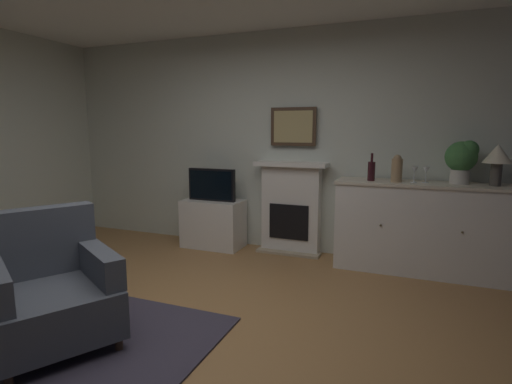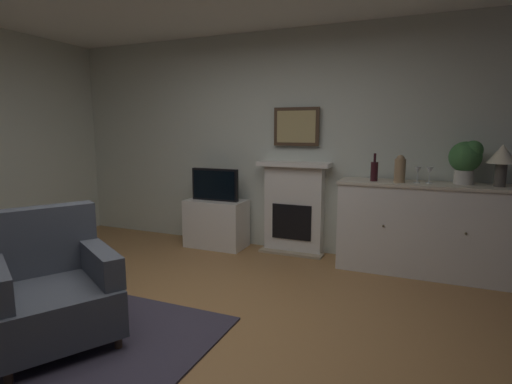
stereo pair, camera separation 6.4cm
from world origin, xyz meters
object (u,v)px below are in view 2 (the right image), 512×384
Objects in this scene: sideboard_cabinet at (423,229)px; wine_glass_center at (430,171)px; tv_set at (215,185)px; table_lamp at (502,157)px; fireplace_unit at (294,208)px; framed_picture at (296,127)px; tv_cabinet at (216,223)px; potted_plant_small at (466,158)px; wine_glass_left at (418,171)px; potted_plant_fern at (16,246)px; vase_decorative at (400,169)px; wine_bottle at (374,171)px; armchair at (51,289)px.

sideboard_cabinet is 10.37× the size of wine_glass_center.
table_lamp is at bearing 0.15° from tv_set.
fireplace_unit is 1.57m from wine_glass_center.
wine_glass_center is (1.47, -0.22, -0.44)m from framed_picture.
sideboard_cabinet is at bearing -7.01° from fireplace_unit.
table_lamp is 0.53× the size of tv_cabinet.
potted_plant_small reaches higher than tv_cabinet.
sideboard_cabinet is 0.60m from wine_glass_left.
vase_decorative is at bearing 22.03° from potted_plant_fern.
table_lamp is 0.63m from wine_glass_center.
framed_picture is at bearing 169.94° from wine_glass_left.
fireplace_unit is 1.09m from wine_bottle.
sideboard_cabinet is (1.44, -0.18, -0.07)m from fireplace_unit.
tv_cabinet is 1.21× the size of tv_set.
potted_plant_fern is (-3.73, -1.51, -0.83)m from vase_decorative.
sideboard_cabinet reaches higher than armchair.
framed_picture is at bearing 35.03° from potted_plant_fern.
potted_plant_small is (0.85, 0.08, 0.15)m from wine_bottle.
wine_bottle is 0.67× the size of potted_plant_small.
tv_cabinet is at bearing 179.61° from wine_glass_center.
fireplace_unit reaches higher than tv_set.
sideboard_cabinet is 2.28× the size of tv_cabinet.
wine_glass_center reaches higher than sideboard_cabinet.
table_lamp is 0.93× the size of potted_plant_fern.
potted_plant_small reaches higher than armchair.
framed_picture reaches higher than table_lamp.
fireplace_unit reaches higher than sideboard_cabinet.
table_lamp is 0.93× the size of potted_plant_small.
wine_bottle is 0.67× the size of potted_plant_fern.
potted_plant_small is 0.40× the size of armchair.
tv_cabinet is 2.22m from potted_plant_fern.
potted_plant_small is at bearing 0.63° from tv_cabinet.
table_lamp reaches higher than sideboard_cabinet.
table_lamp is (2.08, -0.22, -0.29)m from framed_picture.
potted_plant_small is at bearing 171.22° from table_lamp.
framed_picture is 0.73× the size of tv_cabinet.
wine_bottle reaches higher than sideboard_cabinet.
vase_decorative reaches higher than tv_set.
framed_picture is 3.35m from potted_plant_fern.
fireplace_unit is 1.02m from tv_cabinet.
wine_glass_left reaches higher than fireplace_unit.
wine_glass_left is at bearing -8.19° from fireplace_unit.
vase_decorative is at bearing -1.72° from tv_cabinet.
wine_glass_left is 0.38× the size of potted_plant_small.
table_lamp reaches higher than potted_plant_fern.
sideboard_cabinet is at bearing 0.19° from tv_set.
fireplace_unit is at bearing 169.18° from vase_decorative.
wine_glass_center is (-0.61, -0.00, -0.16)m from table_lamp.
table_lamp is 1.42× the size of vase_decorative.
wine_bottle reaches higher than tv_cabinet.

